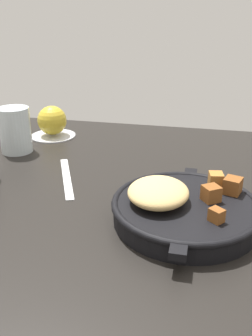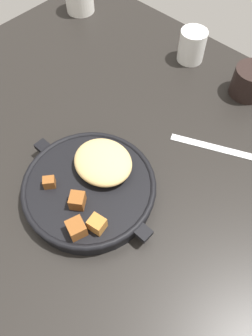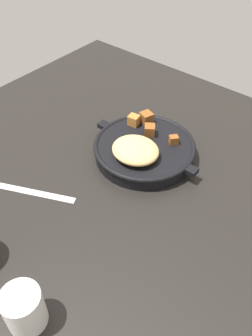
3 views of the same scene
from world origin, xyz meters
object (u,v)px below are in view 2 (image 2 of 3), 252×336
at_px(cast_iron_skillet, 91,186).
at_px(white_creamer_pitcher, 192,46).
at_px(coffee_mug_dark, 250,82).
at_px(butter_knife, 220,149).

height_order(cast_iron_skillet, white_creamer_pitcher, white_creamer_pitcher).
relative_size(cast_iron_skillet, coffee_mug_dark, 3.55).
distance_m(cast_iron_skillet, coffee_mug_dark, 0.44).
bearing_deg(white_creamer_pitcher, butter_knife, -40.38).
bearing_deg(butter_knife, cast_iron_skillet, -140.08).
bearing_deg(coffee_mug_dark, butter_knife, -74.61).
xyz_separation_m(cast_iron_skillet, white_creamer_pitcher, (-0.10, 0.44, 0.01)).
bearing_deg(white_creamer_pitcher, coffee_mug_dark, -2.24).
bearing_deg(cast_iron_skillet, white_creamer_pitcher, 102.78).
height_order(coffee_mug_dark, white_creamer_pitcher, white_creamer_pitcher).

